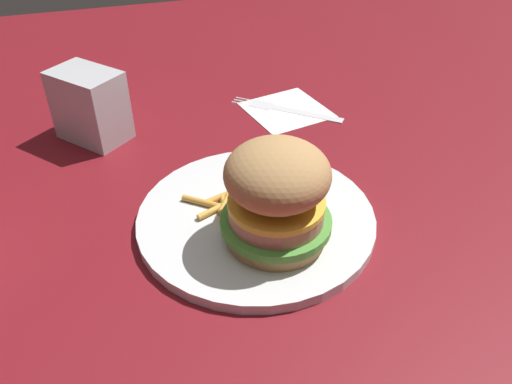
# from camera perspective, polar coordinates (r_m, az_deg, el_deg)

# --- Properties ---
(ground_plane) EXTENTS (1.60, 1.60, 0.00)m
(ground_plane) POSITION_cam_1_polar(r_m,az_deg,el_deg) (0.58, 1.74, -2.33)
(ground_plane) COLOR maroon
(plate) EXTENTS (0.26, 0.26, 0.01)m
(plate) POSITION_cam_1_polar(r_m,az_deg,el_deg) (0.56, 0.00, -2.93)
(plate) COLOR silver
(plate) RESTS_ON ground_plane
(sandwich) EXTENTS (0.11, 0.11, 0.11)m
(sandwich) POSITION_cam_1_polar(r_m,az_deg,el_deg) (0.50, 2.30, -0.26)
(sandwich) COLOR tan
(sandwich) RESTS_ON plate
(fries_pile) EXTENTS (0.09, 0.08, 0.01)m
(fries_pile) POSITION_cam_1_polar(r_m,az_deg,el_deg) (0.57, -3.27, -0.81)
(fries_pile) COLOR gold
(fries_pile) RESTS_ON plate
(napkin) EXTENTS (0.13, 0.13, 0.00)m
(napkin) POSITION_cam_1_polar(r_m,az_deg,el_deg) (0.78, 3.39, 9.02)
(napkin) COLOR white
(napkin) RESTS_ON ground_plane
(fork) EXTENTS (0.14, 0.12, 0.00)m
(fork) POSITION_cam_1_polar(r_m,az_deg,el_deg) (0.78, 3.28, 9.20)
(fork) COLOR silver
(fork) RESTS_ON napkin
(napkin_dispenser) EXTENTS (0.10, 0.11, 0.09)m
(napkin_dispenser) POSITION_cam_1_polar(r_m,az_deg,el_deg) (0.73, -17.81, 9.03)
(napkin_dispenser) COLOR #B7BABF
(napkin_dispenser) RESTS_ON ground_plane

